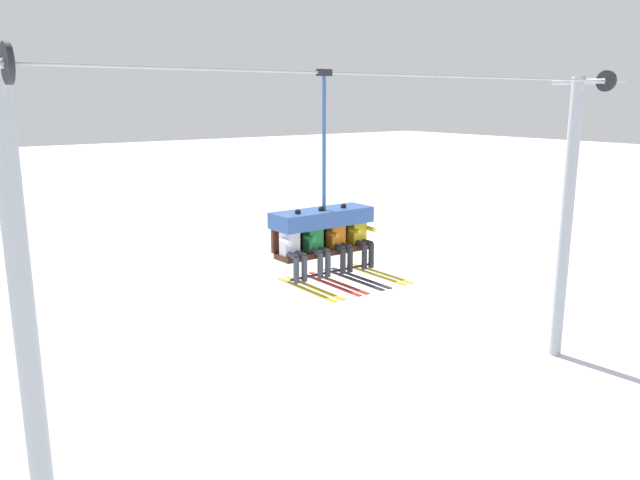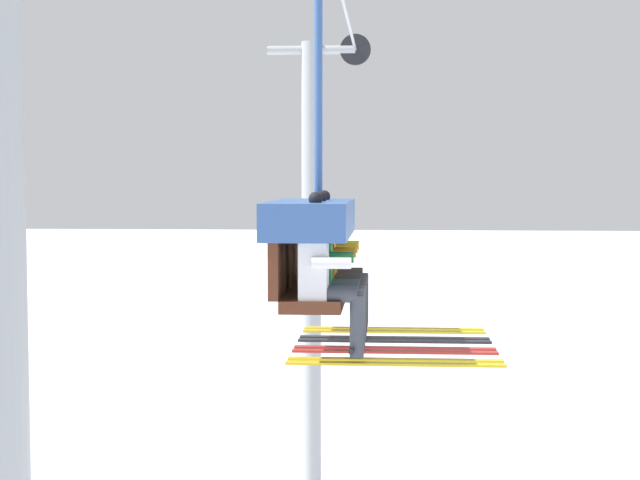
% 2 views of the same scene
% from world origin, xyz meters
% --- Properties ---
extents(lift_tower_far, '(0.36, 1.88, 8.40)m').
position_xyz_m(lift_tower_far, '(8.63, -0.02, 4.37)').
color(lift_tower_far, '#9EA3A8').
rests_on(lift_tower_far, ground_plane).
extents(chairlift_chair, '(2.02, 0.74, 3.73)m').
position_xyz_m(chairlift_chair, '(-0.85, -0.73, 5.35)').
color(chairlift_chair, '#512819').
extents(skier_white, '(0.48, 1.70, 1.34)m').
position_xyz_m(skier_white, '(-1.65, -0.94, 5.04)').
color(skier_white, silver).
extents(skier_green, '(0.48, 1.70, 1.34)m').
position_xyz_m(skier_green, '(-1.11, -0.94, 5.04)').
color(skier_green, '#23843D').
extents(skier_orange, '(0.48, 1.70, 1.34)m').
position_xyz_m(skier_orange, '(-0.58, -0.94, 5.04)').
color(skier_orange, orange).
extents(skier_yellow, '(0.46, 1.70, 1.23)m').
position_xyz_m(skier_yellow, '(-0.04, -0.95, 5.02)').
color(skier_yellow, yellow).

